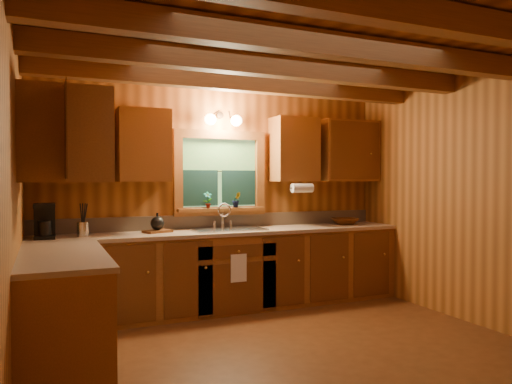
{
  "coord_description": "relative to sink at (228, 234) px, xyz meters",
  "views": [
    {
      "loc": [
        -1.91,
        -3.57,
        1.48
      ],
      "look_at": [
        0.0,
        0.8,
        1.35
      ],
      "focal_mm": 34.11,
      "sensor_mm": 36.0,
      "label": 1
    }
  ],
  "objects": [
    {
      "name": "room",
      "position": [
        0.0,
        -1.6,
        0.44
      ],
      "size": [
        4.2,
        4.2,
        4.2
      ],
      "color": "#552E14",
      "rests_on": "ground"
    },
    {
      "name": "ceiling_beams",
      "position": [
        0.0,
        -1.6,
        1.63
      ],
      "size": [
        4.2,
        2.54,
        0.18
      ],
      "color": "brown",
      "rests_on": "room"
    },
    {
      "name": "base_cabinets",
      "position": [
        -0.49,
        -0.32,
        -0.43
      ],
      "size": [
        4.2,
        2.22,
        0.86
      ],
      "color": "brown",
      "rests_on": "ground"
    },
    {
      "name": "countertop",
      "position": [
        -0.48,
        -0.31,
        0.02
      ],
      "size": [
        4.2,
        2.24,
        0.04
      ],
      "color": "tan",
      "rests_on": "base_cabinets"
    },
    {
      "name": "backsplash",
      "position": [
        0.0,
        0.28,
        0.12
      ],
      "size": [
        4.2,
        0.02,
        0.16
      ],
      "primitive_type": "cube",
      "color": "#9C8269",
      "rests_on": "room"
    },
    {
      "name": "dishwasher_panel",
      "position": [
        -1.47,
        -0.92,
        -0.43
      ],
      "size": [
        0.02,
        0.6,
        0.8
      ],
      "primitive_type": "cube",
      "color": "white",
      "rests_on": "base_cabinets"
    },
    {
      "name": "upper_cabinets",
      "position": [
        -0.56,
        -0.18,
        0.98
      ],
      "size": [
        4.19,
        1.77,
        0.78
      ],
      "color": "brown",
      "rests_on": "room"
    },
    {
      "name": "window",
      "position": [
        0.0,
        0.26,
        0.67
      ],
      "size": [
        1.12,
        0.08,
        1.0
      ],
      "color": "brown",
      "rests_on": "room"
    },
    {
      "name": "window_sill",
      "position": [
        0.0,
        0.22,
        0.26
      ],
      "size": [
        1.06,
        0.14,
        0.04
      ],
      "primitive_type": "cube",
      "color": "brown",
      "rests_on": "room"
    },
    {
      "name": "wall_sconce",
      "position": [
        0.0,
        0.14,
        1.31
      ],
      "size": [
        0.45,
        0.21,
        0.17
      ],
      "color": "black",
      "rests_on": "room"
    },
    {
      "name": "paper_towel_roll",
      "position": [
        0.92,
        -0.07,
        0.51
      ],
      "size": [
        0.27,
        0.11,
        0.11
      ],
      "primitive_type": "cylinder",
      "rotation": [
        0.0,
        1.57,
        0.0
      ],
      "color": "white",
      "rests_on": "upper_cabinets"
    },
    {
      "name": "dish_towel",
      "position": [
        0.0,
        -0.34,
        -0.34
      ],
      "size": [
        0.18,
        0.01,
        0.3
      ],
      "primitive_type": "cube",
      "color": "white",
      "rests_on": "base_cabinets"
    },
    {
      "name": "sink",
      "position": [
        0.0,
        0.0,
        0.0
      ],
      "size": [
        0.82,
        0.48,
        0.43
      ],
      "color": "silver",
      "rests_on": "countertop"
    },
    {
      "name": "coffee_maker",
      "position": [
        -1.91,
        -0.03,
        0.21
      ],
      "size": [
        0.19,
        0.25,
        0.34
      ],
      "rotation": [
        0.0,
        0.0,
        -0.03
      ],
      "color": "black",
      "rests_on": "countertop"
    },
    {
      "name": "utensil_crock",
      "position": [
        -1.56,
        -0.02,
        0.13
      ],
      "size": [
        0.12,
        0.12,
        0.33
      ],
      "rotation": [
        0.0,
        0.0,
        -0.29
      ],
      "color": "silver",
      "rests_on": "countertop"
    },
    {
      "name": "cutting_board",
      "position": [
        -0.79,
        0.06,
        0.06
      ],
      "size": [
        0.33,
        0.28,
        0.02
      ],
      "primitive_type": "cube",
      "rotation": [
        0.0,
        0.0,
        0.33
      ],
      "color": "#5A2F13",
      "rests_on": "countertop"
    },
    {
      "name": "teakettle",
      "position": [
        -0.79,
        0.06,
        0.14
      ],
      "size": [
        0.15,
        0.15,
        0.19
      ],
      "rotation": [
        0.0,
        0.0,
        0.18
      ],
      "color": "black",
      "rests_on": "cutting_board"
    },
    {
      "name": "wicker_basket",
      "position": [
        1.59,
        0.01,
        0.09
      ],
      "size": [
        0.43,
        0.43,
        0.08
      ],
      "primitive_type": "imported",
      "rotation": [
        0.0,
        0.0,
        -0.35
      ],
      "color": "#48230C",
      "rests_on": "countertop"
    },
    {
      "name": "potted_plant_left",
      "position": [
        -0.17,
        0.2,
        0.38
      ],
      "size": [
        0.1,
        0.07,
        0.19
      ],
      "primitive_type": "imported",
      "rotation": [
        0.0,
        0.0,
        -0.05
      ],
      "color": "#5A2F13",
      "rests_on": "window_sill"
    },
    {
      "name": "potted_plant_right",
      "position": [
        0.18,
        0.18,
        0.38
      ],
      "size": [
        0.1,
        0.08,
        0.18
      ],
      "primitive_type": "imported",
      "rotation": [
        0.0,
        0.0,
        0.01
      ],
      "color": "#5A2F13",
      "rests_on": "window_sill"
    }
  ]
}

